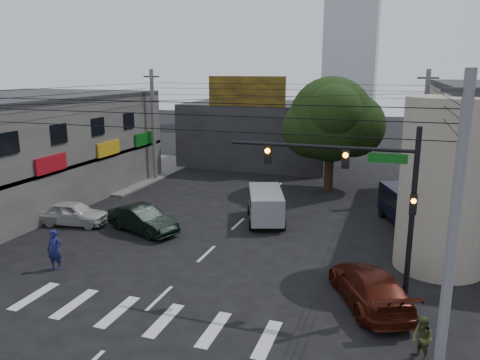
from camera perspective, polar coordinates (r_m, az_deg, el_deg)
The scene contains 17 objects.
ground at distance 22.47m, azimuth -6.13°, elevation -10.79°, with size 160.00×160.00×0.00m, color black.
sidewalk_far_left at distance 46.20m, azimuth -17.23°, elevation 1.38°, with size 16.00×16.00×0.15m, color #514F4C.
corner_column at distance 23.27m, azimuth 23.68°, elevation -0.61°, with size 4.00×4.00×8.00m, color gray.
building_far at distance 46.77m, azimuth 2.63°, elevation 5.74°, with size 14.00×10.00×6.00m, color #232326.
billboard at distance 41.71m, azimuth 0.81°, elevation 10.77°, with size 7.00×0.30×2.60m, color olive.
street_tree at distance 36.08m, azimuth 11.04°, elevation 7.22°, with size 6.40×6.40×8.70m.
traffic_gantry at distance 18.12m, azimuth 15.17°, elevation -0.94°, with size 7.10×0.35×7.20m.
utility_pole_near_right at distance 14.90m, azimuth 24.56°, elevation -5.70°, with size 0.32×0.32×9.20m, color #59595B.
utility_pole_far_left at distance 39.83m, azimuth -10.50°, elevation 6.53°, with size 0.32×0.32×9.20m, color #59595B.
utility_pole_far_right at distance 34.92m, azimuth 21.40°, elevation 4.91°, with size 0.32×0.32×9.20m, color #59595B.
dark_sedan at distance 27.52m, azimuth -11.79°, elevation -4.72°, with size 4.89×3.13×1.52m, color black.
white_compact at distance 29.98m, azimuth -19.66°, elevation -3.82°, with size 4.41×2.25×1.44m, color #BABAB6.
maroon_sedan at distance 19.71m, azimuth 15.52°, elevation -12.41°, with size 4.10×5.62×1.51m, color #401209.
silver_minivan at distance 28.68m, azimuth 3.15°, elevation -3.24°, with size 3.31×4.95×1.97m, color #A0A3A8, non-canonical shape.
navy_van at distance 29.53m, azimuth 20.01°, elevation -3.36°, with size 3.84×5.81×2.17m, color black, non-canonical shape.
traffic_officer at distance 23.60m, azimuth -21.66°, elevation -7.95°, with size 0.78×0.59×1.94m, color #16194D.
pedestrian_olive at distance 16.81m, azimuth 21.33°, elevation -17.64°, with size 0.92×0.93×1.51m, color #3F4721.
Camera 1 is at (8.73, -18.58, 9.14)m, focal length 35.00 mm.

